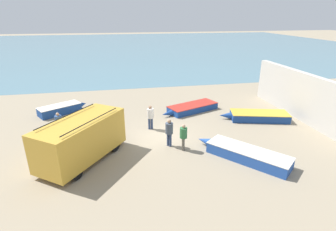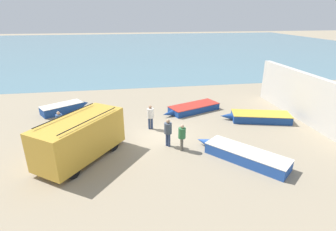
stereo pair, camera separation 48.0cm
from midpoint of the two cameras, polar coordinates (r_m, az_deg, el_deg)
name	(u,v)px [view 2 (the right image)]	position (r m, az deg, el deg)	size (l,w,h in m)	color
ground_plane	(160,136)	(17.44, -1.03, -4.40)	(200.00, 200.00, 0.00)	gray
sea_water	(132,46)	(68.00, -7.61, 14.81)	(120.00, 80.00, 0.01)	slate
harbor_wall	(306,98)	(22.00, 28.36, 3.39)	(0.50, 11.98, 3.50)	#BCB7AD
parked_van	(81,137)	(14.94, -17.62, -4.55)	(4.72, 5.41, 2.52)	gold
fishing_rowboat_0	(243,155)	(15.21, 16.87, -8.18)	(4.30, 4.82, 0.64)	#234CA3
fishing_rowboat_1	(259,117)	(20.93, 19.73, -0.30)	(5.23, 2.62, 0.60)	navy
fishing_rowboat_2	(193,108)	(21.75, 6.01, 1.61)	(5.11, 3.05, 0.54)	navy
fishing_rowboat_3	(64,108)	(23.01, -21.14, 1.55)	(3.80, 2.89, 0.69)	navy
fisherman_0	(60,121)	(18.60, -21.86, -1.08)	(0.43, 0.43, 1.62)	navy
fisherman_1	(168,130)	(15.70, 0.87, -3.25)	(0.46, 0.46, 1.74)	navy
fisherman_2	(182,135)	(15.30, 3.96, -4.27)	(0.43, 0.43, 1.64)	#5B564C
fisherman_3	(150,115)	(18.07, -3.10, 0.10)	(0.46, 0.46, 1.74)	navy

